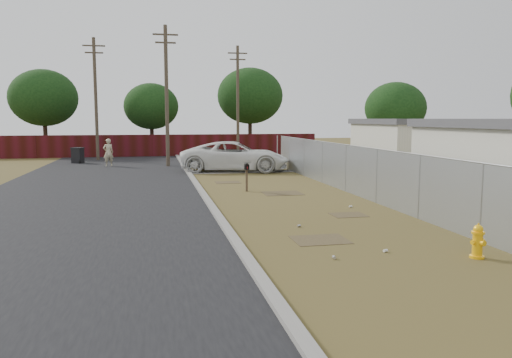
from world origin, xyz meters
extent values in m
plane|color=brown|center=(0.00, 0.00, 0.00)|extent=(120.00, 120.00, 0.00)
cube|color=black|center=(-7.50, 8.00, 0.01)|extent=(9.00, 60.00, 0.02)
cube|color=gray|center=(-3.00, 8.00, 0.06)|extent=(0.25, 60.00, 0.12)
cube|color=gray|center=(0.00, 11.50, 0.01)|extent=(6.20, 1.00, 0.03)
cylinder|color=gray|center=(3.10, -6.00, 1.00)|extent=(0.06, 0.06, 2.00)
cylinder|color=gray|center=(3.10, -3.00, 1.00)|extent=(0.06, 0.06, 2.00)
cylinder|color=gray|center=(3.10, 0.00, 1.00)|extent=(0.06, 0.06, 2.00)
cylinder|color=gray|center=(3.10, 3.00, 1.00)|extent=(0.06, 0.06, 2.00)
cylinder|color=gray|center=(3.10, 6.00, 1.00)|extent=(0.06, 0.06, 2.00)
cylinder|color=gray|center=(3.10, 9.00, 1.00)|extent=(0.06, 0.06, 2.00)
cylinder|color=gray|center=(3.10, 12.00, 1.00)|extent=(0.06, 0.06, 2.00)
cylinder|color=gray|center=(3.10, 15.00, 1.00)|extent=(0.06, 0.06, 2.00)
cylinder|color=gray|center=(3.10, 1.00, 2.00)|extent=(0.04, 26.00, 0.04)
cube|color=gray|center=(3.10, 1.00, 1.00)|extent=(0.01, 26.00, 2.00)
cube|color=black|center=(3.16, 1.00, 0.30)|extent=(0.03, 26.00, 0.60)
cube|color=#440E14|center=(-6.00, 25.00, 0.90)|extent=(30.00, 0.12, 1.80)
cylinder|color=#4C4132|center=(-4.00, 16.00, 4.50)|extent=(0.24, 0.24, 9.00)
cube|color=#4C4132|center=(-4.00, 16.00, 8.40)|extent=(1.60, 0.10, 0.10)
cube|color=#4C4132|center=(-4.00, 16.00, 7.90)|extent=(1.30, 0.10, 0.10)
cylinder|color=#4C4132|center=(-9.00, 22.00, 4.50)|extent=(0.24, 0.24, 9.00)
cube|color=#4C4132|center=(-9.00, 22.00, 8.40)|extent=(1.60, 0.10, 0.10)
cube|color=#4C4132|center=(-9.00, 22.00, 7.90)|extent=(1.30, 0.10, 0.10)
cylinder|color=#4C4132|center=(2.00, 24.00, 4.50)|extent=(0.24, 0.24, 9.00)
cube|color=#4C4132|center=(2.00, 24.00, 8.40)|extent=(1.60, 0.10, 0.10)
cube|color=#4C4132|center=(2.00, 24.00, 7.90)|extent=(1.30, 0.10, 0.10)
cube|color=silver|center=(10.50, 9.00, 1.40)|extent=(7.00, 6.00, 2.80)
cube|color=#4A4A4F|center=(10.50, 9.00, 2.95)|extent=(7.28, 6.24, 0.30)
cylinder|color=#332116|center=(-14.00, 29.00, 1.65)|extent=(0.36, 0.36, 3.30)
ellipsoid|color=black|center=(-14.00, 29.00, 4.88)|extent=(5.70, 5.70, 4.84)
cylinder|color=#332116|center=(-5.00, 30.00, 1.43)|extent=(0.36, 0.36, 2.86)
ellipsoid|color=black|center=(-5.00, 30.00, 4.23)|extent=(4.94, 4.94, 4.20)
cylinder|color=#332116|center=(4.00, 29.00, 1.76)|extent=(0.36, 0.36, 3.52)
ellipsoid|color=black|center=(4.00, 29.00, 5.20)|extent=(6.08, 6.08, 5.17)
cylinder|color=#332116|center=(13.00, 18.00, 1.32)|extent=(0.36, 0.36, 2.64)
ellipsoid|color=black|center=(13.00, 18.00, 3.90)|extent=(4.56, 4.56, 3.88)
cylinder|color=#FDB60D|center=(2.10, -7.30, 0.03)|extent=(0.38, 0.38, 0.06)
cylinder|color=#FDB60D|center=(2.10, -7.30, 0.31)|extent=(0.27, 0.27, 0.54)
cylinder|color=#FDB60D|center=(2.10, -7.30, 0.58)|extent=(0.35, 0.35, 0.05)
sphere|color=#FDB60D|center=(2.10, -7.30, 0.65)|extent=(0.26, 0.26, 0.21)
cylinder|color=#FDB60D|center=(2.10, -7.30, 0.77)|extent=(0.05, 0.05, 0.06)
cylinder|color=#FDB60D|center=(1.97, -7.33, 0.37)|extent=(0.11, 0.12, 0.10)
cylinder|color=#FDB60D|center=(2.23, -7.27, 0.37)|extent=(0.11, 0.12, 0.10)
cylinder|color=#FDB60D|center=(2.13, -7.42, 0.37)|extent=(0.15, 0.14, 0.13)
cube|color=brown|center=(-1.05, 3.89, 0.51)|extent=(0.10, 0.10, 1.01)
cube|color=black|center=(-1.05, 3.89, 1.04)|extent=(0.22, 0.50, 0.18)
cylinder|color=black|center=(-1.05, 3.89, 1.13)|extent=(0.22, 0.50, 0.18)
cube|color=red|center=(-1.07, 3.62, 1.04)|extent=(0.02, 0.04, 0.10)
imported|color=white|center=(-0.20, 12.21, 0.88)|extent=(6.83, 4.17, 1.77)
imported|color=tan|center=(-7.81, 16.78, 0.91)|extent=(0.77, 0.63, 1.81)
cube|color=black|center=(-10.11, 19.64, 0.52)|extent=(0.84, 0.84, 1.04)
cube|color=black|center=(-10.11, 19.64, 1.06)|extent=(0.93, 0.93, 0.09)
cylinder|color=black|center=(-9.93, 19.22, 0.11)|extent=(0.13, 0.22, 0.22)
cylinder|color=silver|center=(0.30, -6.45, 0.04)|extent=(0.12, 0.10, 0.07)
cylinder|color=#B0AFB4|center=(-0.90, -3.42, 0.04)|extent=(0.12, 0.10, 0.07)
cylinder|color=silver|center=(1.80, -0.73, 0.04)|extent=(0.11, 0.08, 0.07)
cylinder|color=#B0AFB4|center=(-1.07, -6.74, 0.04)|extent=(0.08, 0.11, 0.07)
camera|label=1|loc=(-4.96, -16.94, 3.10)|focal=35.00mm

